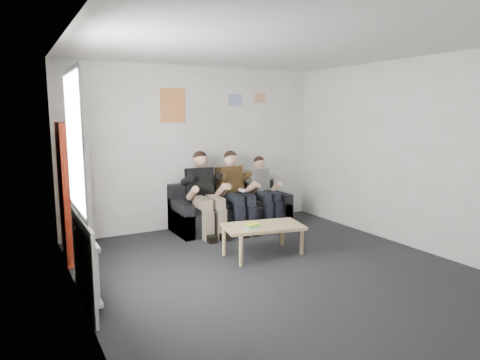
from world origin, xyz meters
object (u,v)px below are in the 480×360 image
object	(u,v)px
sofa	(230,211)
person_right	(264,192)
person_middle	(236,192)
coffee_table	(263,229)
bookshelf	(73,192)
person_left	(205,195)

from	to	relation	value
sofa	person_right	world-z (taller)	person_right
sofa	person_middle	xyz separation A→B (m)	(-0.00, -0.19, 0.36)
coffee_table	sofa	bearing A→B (deg)	79.36
sofa	bookshelf	size ratio (longest dim) A/B	1.10
person_left	coffee_table	bearing A→B (deg)	-70.22
bookshelf	coffee_table	xyz separation A→B (m)	(2.25, -1.13, -0.53)
person_left	sofa	bearing A→B (deg)	27.71
coffee_table	person_left	xyz separation A→B (m)	(-0.27, 1.33, 0.27)
bookshelf	coffee_table	world-z (taller)	bookshelf
person_middle	coffee_table	bearing A→B (deg)	-105.80
sofa	person_left	size ratio (longest dim) A/B	1.49
sofa	coffee_table	distance (m)	1.56
coffee_table	person_middle	world-z (taller)	person_middle
coffee_table	person_left	bearing A→B (deg)	101.33
person_left	person_middle	bearing A→B (deg)	8.51
coffee_table	person_left	world-z (taller)	person_left
bookshelf	person_right	xyz separation A→B (m)	(3.09, 0.21, -0.31)
sofa	person_right	bearing A→B (deg)	-18.56
person_left	bookshelf	bearing A→B (deg)	-165.65
person_middle	person_right	bearing A→B (deg)	-2.95
sofa	person_right	xyz separation A→B (m)	(0.55, -0.19, 0.32)
bookshelf	person_middle	bearing A→B (deg)	8.13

